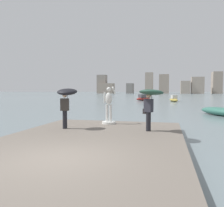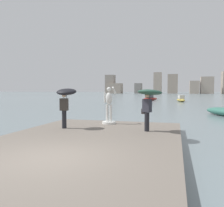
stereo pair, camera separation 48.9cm
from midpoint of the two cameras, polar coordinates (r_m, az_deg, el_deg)
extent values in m
plane|color=slate|center=(46.13, 11.30, 0.42)|extent=(400.00, 400.00, 0.00)
cube|color=#70665B|center=(9.28, -5.17, -9.79)|extent=(7.20, 11.00, 0.40)
cylinder|color=white|center=(13.30, 0.32, -4.62)|extent=(0.76, 0.76, 0.12)
cylinder|color=white|center=(13.26, -0.09, -2.29)|extent=(0.15, 0.15, 0.96)
cylinder|color=white|center=(13.21, 0.74, -2.32)|extent=(0.15, 0.15, 0.96)
ellipsoid|color=white|center=(13.18, 0.33, 1.21)|extent=(0.38, 0.26, 0.67)
sphere|color=white|center=(13.17, 0.33, 3.44)|extent=(0.24, 0.24, 0.24)
cylinder|color=white|center=(13.24, -0.68, 1.49)|extent=(0.10, 0.10, 0.62)
cylinder|color=white|center=(13.38, 1.54, 3.24)|extent=(0.10, 0.59, 0.40)
cylinder|color=black|center=(11.92, -10.25, -3.77)|extent=(0.22, 0.22, 0.88)
cube|color=#38332D|center=(11.85, -10.29, -0.22)|extent=(0.41, 0.29, 0.60)
sphere|color=beige|center=(11.83, -10.31, 1.93)|extent=(0.21, 0.21, 0.21)
cylinder|color=#262626|center=(11.84, -9.69, 1.23)|extent=(0.02, 0.02, 0.50)
ellipsoid|color=black|center=(11.83, -9.71, 2.79)|extent=(1.10, 1.13, 0.44)
cylinder|color=black|center=(11.04, 9.64, -4.33)|extent=(0.22, 0.22, 0.88)
cube|color=#2D2D38|center=(10.97, 9.68, -0.49)|extent=(0.45, 0.40, 0.60)
sphere|color=tan|center=(10.95, 9.70, 1.83)|extent=(0.21, 0.21, 0.21)
cylinder|color=#262626|center=(10.92, 10.33, 1.05)|extent=(0.02, 0.02, 0.50)
ellipsoid|color=#234738|center=(10.91, 10.34, 2.67)|extent=(1.52, 1.53, 0.34)
cube|color=black|center=(11.14, 8.81, -1.87)|extent=(0.21, 0.18, 0.24)
ellipsoid|color=#B2993D|center=(47.64, 16.47, 0.81)|extent=(2.11, 5.18, 0.62)
cube|color=beige|center=(47.25, 16.57, 1.53)|extent=(1.23, 1.95, 0.71)
ellipsoid|color=#9E2D28|center=(50.60, 9.43, 1.08)|extent=(3.42, 4.15, 0.68)
cube|color=#4C4C51|center=(50.34, 9.20, 1.80)|extent=(1.71, 1.89, 0.70)
cube|color=gray|center=(150.64, -0.32, 4.67)|extent=(5.53, 5.53, 11.55)
cube|color=gray|center=(148.44, 0.78, 3.65)|extent=(8.92, 6.69, 6.19)
cube|color=gray|center=(147.86, 6.44, 3.64)|extent=(4.10, 5.66, 6.23)
cube|color=#A89989|center=(149.95, 10.99, 4.88)|extent=(4.71, 4.41, 12.94)
cube|color=gray|center=(149.74, 14.47, 4.58)|extent=(5.89, 7.16, 11.60)
cube|color=#A89989|center=(143.99, 19.27, 3.71)|extent=(5.28, 4.69, 7.35)
cube|color=#A89989|center=(145.45, 21.94, 4.10)|extent=(6.97, 4.34, 9.65)
camera|label=1|loc=(0.24, -88.92, 0.06)|focal=38.08mm
camera|label=2|loc=(0.24, 91.08, -0.06)|focal=38.08mm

